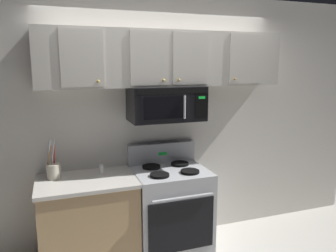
{
  "coord_description": "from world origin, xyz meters",
  "views": [
    {
      "loc": [
        -1.1,
        -2.64,
        1.97
      ],
      "look_at": [
        0.0,
        0.49,
        1.35
      ],
      "focal_mm": 35.33,
      "sensor_mm": 36.0,
      "label": 1
    }
  ],
  "objects": [
    {
      "name": "over_range_microwave",
      "position": [
        -0.0,
        0.54,
        1.58
      ],
      "size": [
        0.76,
        0.43,
        0.35
      ],
      "color": "black"
    },
    {
      "name": "stove_range",
      "position": [
        0.0,
        0.42,
        0.47
      ],
      "size": [
        0.76,
        0.69,
        1.12
      ],
      "color": "#B7BABF",
      "rests_on": "ground_plane"
    },
    {
      "name": "counter_segment",
      "position": [
        -0.84,
        0.43,
        0.45
      ],
      "size": [
        0.93,
        0.65,
        0.9
      ],
      "color": "tan",
      "rests_on": "ground_plane"
    },
    {
      "name": "salt_shaker",
      "position": [
        -0.68,
        0.53,
        0.95
      ],
      "size": [
        0.04,
        0.04,
        0.1
      ],
      "color": "white",
      "rests_on": "counter_segment"
    },
    {
      "name": "back_wall",
      "position": [
        0.0,
        0.79,
        1.35
      ],
      "size": [
        5.2,
        0.1,
        2.7
      ],
      "primitive_type": "cube",
      "color": "silver",
      "rests_on": "ground_plane"
    },
    {
      "name": "utensil_crock_cream",
      "position": [
        -1.13,
        0.55,
        0.99
      ],
      "size": [
        0.14,
        0.13,
        0.39
      ],
      "color": "beige",
      "rests_on": "counter_segment"
    },
    {
      "name": "upper_cabinets",
      "position": [
        -0.0,
        0.57,
        2.02
      ],
      "size": [
        2.5,
        0.36,
        0.55
      ],
      "color": "#BCB7AD"
    }
  ]
}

